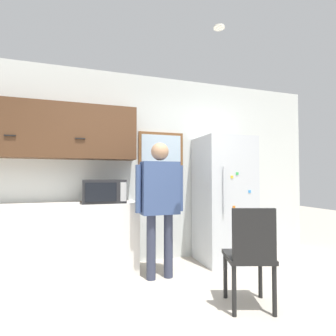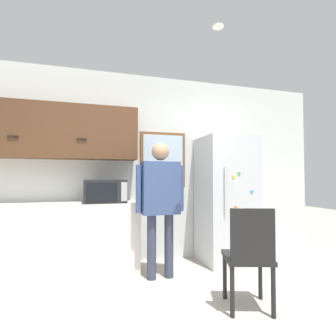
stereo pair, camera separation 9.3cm
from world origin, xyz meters
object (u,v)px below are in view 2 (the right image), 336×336
object	(u,v)px
person	(160,195)
refrigerator	(226,199)
microwave	(105,191)
chair	(249,253)

from	to	relation	value
person	refrigerator	world-z (taller)	refrigerator
microwave	person	size ratio (longest dim) A/B	0.32
microwave	refrigerator	xyz separation A→B (m)	(1.70, -0.02, -0.14)
microwave	person	xyz separation A→B (m)	(0.63, -0.36, -0.04)
refrigerator	person	bearing A→B (deg)	-162.44
chair	refrigerator	bearing A→B (deg)	-92.30
refrigerator	chair	world-z (taller)	refrigerator
microwave	refrigerator	world-z (taller)	refrigerator
refrigerator	chair	size ratio (longest dim) A/B	1.91
refrigerator	microwave	bearing A→B (deg)	179.35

